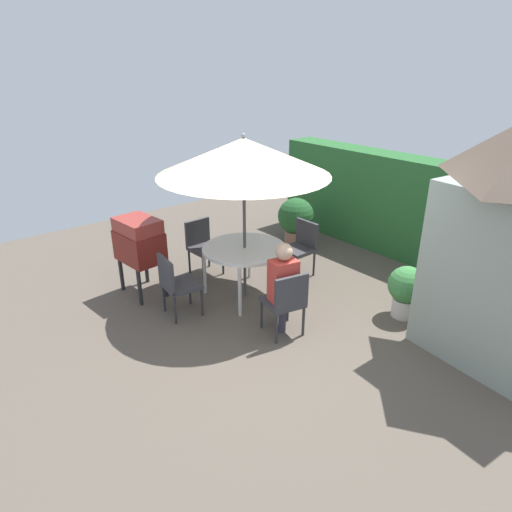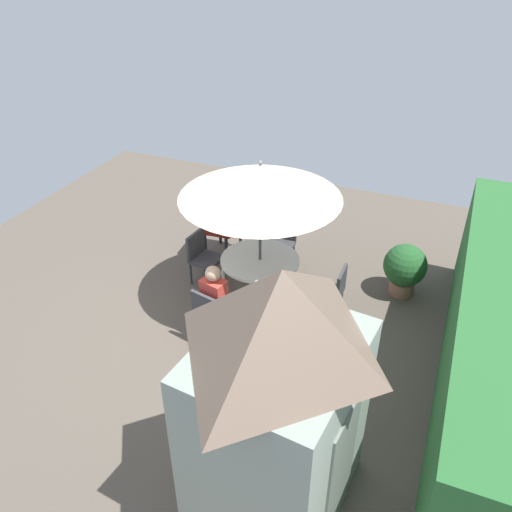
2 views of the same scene
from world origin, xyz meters
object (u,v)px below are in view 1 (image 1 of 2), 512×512
object	(u,v)px
chair_toward_hedge	(202,243)
bbq_grill	(139,242)
patio_table	(245,251)
patio_umbrella	(244,157)
potted_plant_by_grill	(296,218)
chair_near_shed	(286,300)
potted_plant_by_shed	(406,289)
person_in_red	(283,278)
chair_toward_house	(175,282)
chair_far_side	(301,245)

from	to	relation	value
chair_toward_hedge	bbq_grill	bearing A→B (deg)	-87.91
patio_table	patio_umbrella	bearing A→B (deg)	180.00
potted_plant_by_grill	chair_near_shed	bearing A→B (deg)	-46.53
potted_plant_by_shed	person_in_red	xyz separation A→B (m)	(-0.79, -1.58, 0.36)
chair_toward_house	chair_near_shed	bearing A→B (deg)	31.81
bbq_grill	potted_plant_by_grill	world-z (taller)	bbq_grill
chair_toward_hedge	chair_toward_house	bearing A→B (deg)	-48.32
bbq_grill	chair_near_shed	xyz separation A→B (m)	(2.24, 0.87, -0.33)
person_in_red	patio_umbrella	bearing A→B (deg)	167.01
person_in_red	chair_toward_hedge	bearing A→B (deg)	174.19
bbq_grill	chair_toward_house	xyz separation A→B (m)	(0.91, 0.05, -0.33)
patio_table	potted_plant_by_shed	world-z (taller)	patio_table
patio_table	person_in_red	distance (m)	1.13
bbq_grill	person_in_red	xyz separation A→B (m)	(2.15, 0.89, -0.06)
chair_far_side	chair_toward_hedge	bearing A→B (deg)	-131.77
patio_umbrella	person_in_red	size ratio (longest dim) A/B	1.92
patio_table	potted_plant_by_grill	xyz separation A→B (m)	(-1.06, 2.10, -0.23)
chair_toward_hedge	chair_far_side	bearing A→B (deg)	48.23
chair_near_shed	chair_toward_house	distance (m)	1.56
person_in_red	chair_toward_house	bearing A→B (deg)	-145.89
patio_umbrella	bbq_grill	distance (m)	2.00
bbq_grill	person_in_red	distance (m)	2.33
chair_near_shed	person_in_red	world-z (taller)	person_in_red
potted_plant_by_shed	chair_near_shed	bearing A→B (deg)	-113.92
chair_toward_hedge	chair_toward_house	size ratio (longest dim) A/B	1.00
person_in_red	bbq_grill	bearing A→B (deg)	-157.45
chair_toward_house	potted_plant_by_shed	size ratio (longest dim) A/B	1.21
patio_table	chair_near_shed	bearing A→B (deg)	-12.99
chair_far_side	potted_plant_by_grill	bearing A→B (deg)	139.20
chair_near_shed	potted_plant_by_shed	xyz separation A→B (m)	(0.71, 1.59, -0.09)
potted_plant_by_grill	chair_toward_house	bearing A→B (deg)	-73.89
patio_umbrella	bbq_grill	xyz separation A→B (m)	(-1.05, -1.15, -1.26)
person_in_red	chair_far_side	bearing A→B (deg)	127.55
potted_plant_by_grill	chair_toward_hedge	bearing A→B (deg)	-90.68
patio_umbrella	chair_near_shed	xyz separation A→B (m)	(1.19, -0.27, -1.59)
bbq_grill	person_in_red	bearing A→B (deg)	22.55
chair_far_side	person_in_red	xyz separation A→B (m)	(1.11, -1.44, 0.26)
patio_umbrella	chair_far_side	bearing A→B (deg)	90.16
chair_far_side	chair_toward_hedge	distance (m)	1.63
chair_near_shed	person_in_red	size ratio (longest dim) A/B	0.71
bbq_grill	potted_plant_by_shed	distance (m)	3.86
chair_toward_hedge	potted_plant_by_grill	size ratio (longest dim) A/B	1.01
chair_toward_hedge	potted_plant_by_shed	size ratio (longest dim) A/B	1.21
chair_far_side	person_in_red	world-z (taller)	person_in_red
patio_table	bbq_grill	size ratio (longest dim) A/B	1.03
chair_toward_hedge	person_in_red	world-z (taller)	person_in_red
chair_toward_hedge	person_in_red	distance (m)	2.22
chair_near_shed	chair_far_side	xyz separation A→B (m)	(-1.19, 1.46, 0.00)
patio_umbrella	chair_toward_house	xyz separation A→B (m)	(-0.14, -1.10, -1.59)
patio_table	chair_far_side	world-z (taller)	chair_far_side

